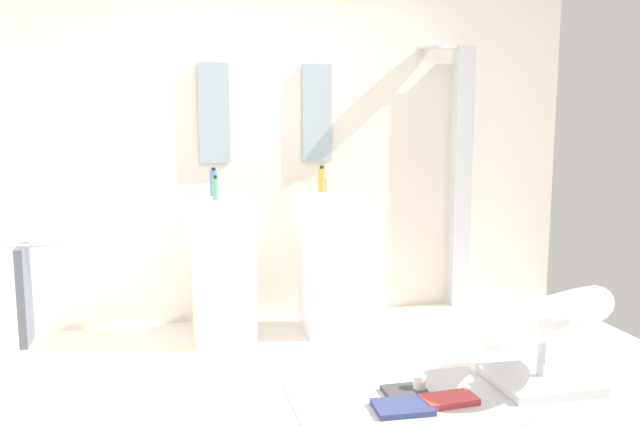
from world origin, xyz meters
The scene contains 17 objects.
ground_plane centered at (0.00, 0.00, -0.02)m, with size 4.80×3.60×0.04m, color silver.
rear_partition centered at (0.00, 1.65, 1.30)m, with size 4.80×0.10×2.60m, color beige.
pedestal_sink_left centered at (-0.38, 1.14, 0.54)m, with size 0.50×0.50×1.09m.
pedestal_sink_right centered at (0.38, 1.14, 0.54)m, with size 0.50×0.50×1.09m.
vanity_mirror_left centered at (-0.38, 1.58, 1.54)m, with size 0.22×0.03×0.71m, color #8C9EA8.
vanity_mirror_right centered at (0.38, 1.58, 1.54)m, with size 0.22×0.03×0.71m, color #8C9EA8.
shower_column centered at (1.53, 1.53, 1.08)m, with size 0.49×0.24×2.05m.
lounge_chair centered at (1.30, -0.09, 0.35)m, with size 1.08×1.09×0.65m.
towel_rack centered at (-1.50, 0.17, 0.63)m, with size 0.37×0.22×0.95m.
area_rug centered at (0.43, -0.13, 0.01)m, with size 1.16×0.78×0.01m, color #B2B2B7.
magazine_charcoal centered at (0.49, -0.05, 0.02)m, with size 0.24×0.19×0.03m, color #38383D.
magazine_red centered at (0.68, -0.20, 0.03)m, with size 0.30×0.16×0.03m, color #B73838.
magazine_navy centered at (0.40, -0.23, 0.03)m, with size 0.30×0.22×0.03m, color navy.
coffee_mug centered at (0.57, -0.04, 0.06)m, with size 0.07×0.07×0.10m, color white.
soap_bottle_blue centered at (-0.42, 1.26, 1.08)m, with size 0.05×0.05×0.19m.
soap_bottle_amber centered at (0.35, 1.29, 1.07)m, with size 0.05×0.05×0.19m.
soap_bottle_green centered at (-0.43, 1.01, 1.06)m, with size 0.04×0.04×0.16m.
Camera 1 is at (-0.83, -3.39, 1.57)m, focal length 38.19 mm.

